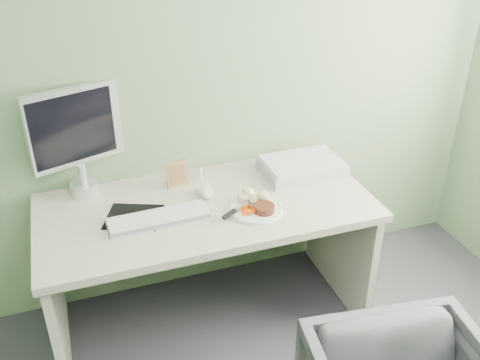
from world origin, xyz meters
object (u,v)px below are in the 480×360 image
object	(u,v)px
plate	(256,209)
desk	(208,235)
monitor	(76,136)
scanner	(302,167)

from	to	relation	value
plate	desk	bearing A→B (deg)	147.47
plate	monitor	xyz separation A→B (m)	(-0.75, 0.45, 0.30)
desk	monitor	xyz separation A→B (m)	(-0.54, 0.31, 0.49)
desk	plate	world-z (taller)	plate
scanner	monitor	bearing A→B (deg)	170.33
plate	scanner	bearing A→B (deg)	37.30
desk	plate	bearing A→B (deg)	-32.53
scanner	monitor	size ratio (longest dim) A/B	0.77
scanner	monitor	world-z (taller)	monitor
desk	monitor	distance (m)	0.79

